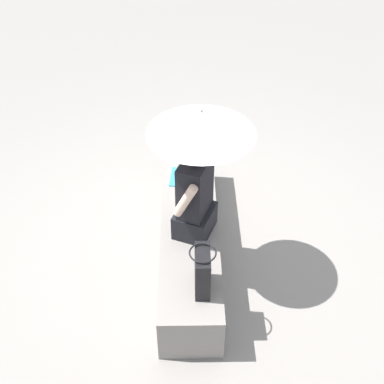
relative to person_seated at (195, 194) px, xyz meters
name	(u,v)px	position (x,y,z in m)	size (l,w,h in m)	color
ground_plane	(189,251)	(-0.15, -0.04, -0.80)	(14.00, 14.00, 0.00)	gray
stone_bench	(189,235)	(-0.15, -0.04, -0.59)	(2.19, 0.48, 0.41)	gray
person_seated	(195,194)	(0.00, 0.00, 0.00)	(0.51, 0.39, 0.90)	black
parasol	(201,122)	(0.01, 0.04, 0.67)	(0.79, 0.79, 1.18)	#B7B7BC
handbag_black	(202,271)	(0.61, 0.04, -0.20)	(0.26, 0.20, 0.38)	black
magazine	(181,177)	(-0.71, -0.11, -0.38)	(0.28, 0.20, 0.01)	#339ED1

